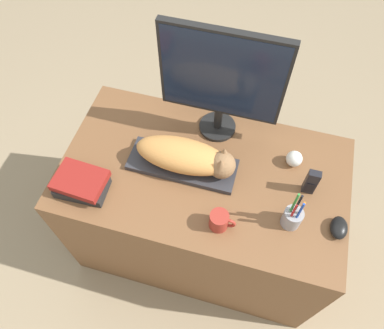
{
  "coord_description": "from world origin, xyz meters",
  "views": [
    {
      "loc": [
        0.17,
        -0.45,
        2.08
      ],
      "look_at": [
        -0.05,
        0.33,
        0.8
      ],
      "focal_mm": 35.0,
      "sensor_mm": 36.0,
      "label": 1
    }
  ],
  "objects_px": {
    "baseball": "(294,159)",
    "book_stack": "(81,184)",
    "monitor": "(223,79)",
    "phone": "(311,182)",
    "coffee_mug": "(220,221)",
    "pen_cup": "(292,217)",
    "keyboard": "(182,165)",
    "cat": "(189,157)",
    "computer_mouse": "(339,228)"
  },
  "relations": [
    {
      "from": "coffee_mug",
      "to": "phone",
      "type": "relative_size",
      "value": 0.78
    },
    {
      "from": "pen_cup",
      "to": "baseball",
      "type": "bearing_deg",
      "value": 95.27
    },
    {
      "from": "cat",
      "to": "baseball",
      "type": "distance_m",
      "value": 0.44
    },
    {
      "from": "coffee_mug",
      "to": "keyboard",
      "type": "bearing_deg",
      "value": 134.06
    },
    {
      "from": "cat",
      "to": "computer_mouse",
      "type": "bearing_deg",
      "value": -10.6
    },
    {
      "from": "coffee_mug",
      "to": "phone",
      "type": "height_order",
      "value": "phone"
    },
    {
      "from": "book_stack",
      "to": "coffee_mug",
      "type": "bearing_deg",
      "value": -0.58
    },
    {
      "from": "baseball",
      "to": "pen_cup",
      "type": "bearing_deg",
      "value": -84.73
    },
    {
      "from": "phone",
      "to": "book_stack",
      "type": "xyz_separation_m",
      "value": [
        -0.88,
        -0.24,
        -0.03
      ]
    },
    {
      "from": "cat",
      "to": "monitor",
      "type": "bearing_deg",
      "value": 73.9
    },
    {
      "from": "computer_mouse",
      "to": "phone",
      "type": "bearing_deg",
      "value": 132.35
    },
    {
      "from": "cat",
      "to": "coffee_mug",
      "type": "height_order",
      "value": "cat"
    },
    {
      "from": "computer_mouse",
      "to": "coffee_mug",
      "type": "xyz_separation_m",
      "value": [
        -0.44,
        -0.1,
        0.02
      ]
    },
    {
      "from": "coffee_mug",
      "to": "pen_cup",
      "type": "distance_m",
      "value": 0.27
    },
    {
      "from": "pen_cup",
      "to": "cat",
      "type": "bearing_deg",
      "value": 163.08
    },
    {
      "from": "keyboard",
      "to": "pen_cup",
      "type": "relative_size",
      "value": 2.12
    },
    {
      "from": "monitor",
      "to": "pen_cup",
      "type": "xyz_separation_m",
      "value": [
        0.37,
        -0.37,
        -0.26
      ]
    },
    {
      "from": "cat",
      "to": "phone",
      "type": "bearing_deg",
      "value": 3.15
    },
    {
      "from": "cat",
      "to": "phone",
      "type": "relative_size",
      "value": 3.16
    },
    {
      "from": "baseball",
      "to": "book_stack",
      "type": "bearing_deg",
      "value": -156.27
    },
    {
      "from": "keyboard",
      "to": "book_stack",
      "type": "height_order",
      "value": "book_stack"
    },
    {
      "from": "computer_mouse",
      "to": "cat",
      "type": "bearing_deg",
      "value": 169.4
    },
    {
      "from": "keyboard",
      "to": "cat",
      "type": "xyz_separation_m",
      "value": [
        0.03,
        0.0,
        0.07
      ]
    },
    {
      "from": "monitor",
      "to": "book_stack",
      "type": "distance_m",
      "value": 0.7
    },
    {
      "from": "coffee_mug",
      "to": "book_stack",
      "type": "relative_size",
      "value": 0.48
    },
    {
      "from": "cat",
      "to": "pen_cup",
      "type": "distance_m",
      "value": 0.46
    },
    {
      "from": "pen_cup",
      "to": "book_stack",
      "type": "relative_size",
      "value": 1.02
    },
    {
      "from": "monitor",
      "to": "cat",
      "type": "bearing_deg",
      "value": -106.1
    },
    {
      "from": "computer_mouse",
      "to": "pen_cup",
      "type": "xyz_separation_m",
      "value": [
        -0.18,
        -0.02,
        0.03
      ]
    },
    {
      "from": "keyboard",
      "to": "monitor",
      "type": "bearing_deg",
      "value": 67.59
    },
    {
      "from": "keyboard",
      "to": "phone",
      "type": "bearing_deg",
      "value": 2.98
    },
    {
      "from": "computer_mouse",
      "to": "book_stack",
      "type": "relative_size",
      "value": 0.45
    },
    {
      "from": "computer_mouse",
      "to": "baseball",
      "type": "xyz_separation_m",
      "value": [
        -0.2,
        0.26,
        0.01
      ]
    },
    {
      "from": "monitor",
      "to": "phone",
      "type": "bearing_deg",
      "value": -26.49
    },
    {
      "from": "phone",
      "to": "baseball",
      "type": "bearing_deg",
      "value": 122.86
    },
    {
      "from": "pen_cup",
      "to": "keyboard",
      "type": "bearing_deg",
      "value": 164.08
    },
    {
      "from": "keyboard",
      "to": "phone",
      "type": "relative_size",
      "value": 3.46
    },
    {
      "from": "phone",
      "to": "book_stack",
      "type": "bearing_deg",
      "value": -164.75
    },
    {
      "from": "monitor",
      "to": "computer_mouse",
      "type": "xyz_separation_m",
      "value": [
        0.55,
        -0.35,
        -0.29
      ]
    },
    {
      "from": "computer_mouse",
      "to": "coffee_mug",
      "type": "relative_size",
      "value": 0.93
    },
    {
      "from": "monitor",
      "to": "phone",
      "type": "xyz_separation_m",
      "value": [
        0.42,
        -0.21,
        -0.24
      ]
    },
    {
      "from": "keyboard",
      "to": "computer_mouse",
      "type": "xyz_separation_m",
      "value": [
        0.65,
        -0.12,
        0.01
      ]
    },
    {
      "from": "book_stack",
      "to": "cat",
      "type": "bearing_deg",
      "value": 28.69
    },
    {
      "from": "keyboard",
      "to": "coffee_mug",
      "type": "height_order",
      "value": "coffee_mug"
    },
    {
      "from": "coffee_mug",
      "to": "book_stack",
      "type": "distance_m",
      "value": 0.57
    },
    {
      "from": "coffee_mug",
      "to": "phone",
      "type": "xyz_separation_m",
      "value": [
        0.31,
        0.25,
        0.02
      ]
    },
    {
      "from": "cat",
      "to": "computer_mouse",
      "type": "distance_m",
      "value": 0.64
    },
    {
      "from": "computer_mouse",
      "to": "pen_cup",
      "type": "relative_size",
      "value": 0.44
    },
    {
      "from": "cat",
      "to": "phone",
      "type": "xyz_separation_m",
      "value": [
        0.49,
        0.03,
        -0.02
      ]
    },
    {
      "from": "computer_mouse",
      "to": "keyboard",
      "type": "bearing_deg",
      "value": 169.87
    }
  ]
}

